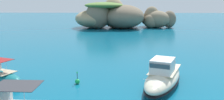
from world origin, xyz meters
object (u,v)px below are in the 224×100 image
Objects in this scene: islet_small at (155,19)px; channel_buoy at (77,81)px; islet_large at (110,16)px; motorboat_cream at (163,77)px.

islet_small is 66.46m from channel_buoy.
islet_large reaches higher than motorboat_cream.
motorboat_cream is (-7.70, -64.36, -2.02)m from islet_small.
channel_buoy is (-17.27, -64.12, -2.74)m from islet_small.
islet_large is at bearing -170.25° from islet_small.
islet_small is 1.33× the size of motorboat_cream.
motorboat_cream reaches higher than channel_buoy.
channel_buoy is at bearing 178.58° from motorboat_cream.
islet_large is 17.71× the size of channel_buoy.
motorboat_cream is at bearing -1.42° from channel_buoy.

